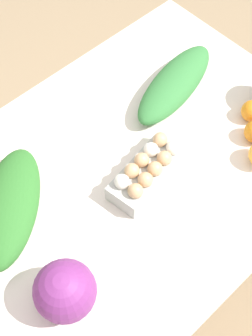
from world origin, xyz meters
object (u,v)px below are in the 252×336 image
(cabbage_purple, at_px, (65,291))
(greens_bunch_chard, at_px, (175,84))
(greens_bunch_scallion, at_px, (10,207))
(egg_carton, at_px, (148,170))
(orange_6, at_px, (252,111))

(cabbage_purple, xyz_separation_m, greens_bunch_chard, (0.68, 0.29, -0.04))
(greens_bunch_chard, xyz_separation_m, greens_bunch_scallion, (-0.65, -0.00, 0.00))
(egg_carton, xyz_separation_m, greens_bunch_chard, (0.29, 0.17, -0.00))
(egg_carton, relative_size, greens_bunch_scallion, 0.74)
(orange_6, bearing_deg, greens_bunch_scallion, 162.72)
(greens_bunch_scallion, height_order, orange_6, greens_bunch_scallion)
(cabbage_purple, height_order, greens_bunch_scallion, cabbage_purple)
(greens_bunch_chard, bearing_deg, cabbage_purple, -156.72)
(greens_bunch_chard, bearing_deg, egg_carton, -149.09)
(orange_6, bearing_deg, cabbage_purple, -175.75)
(greens_bunch_scallion, relative_size, orange_6, 5.43)
(cabbage_purple, bearing_deg, greens_bunch_scallion, 82.43)
(cabbage_purple, bearing_deg, orange_6, 4.25)
(cabbage_purple, height_order, egg_carton, cabbage_purple)
(greens_bunch_scallion, bearing_deg, greens_bunch_chard, 0.33)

